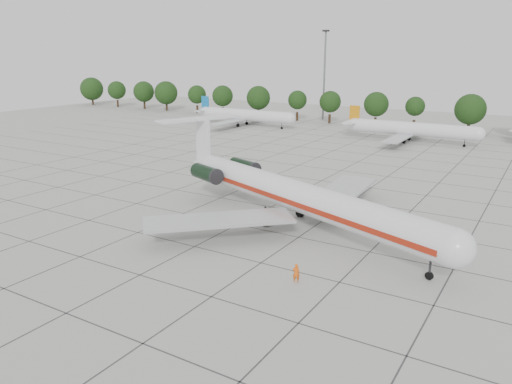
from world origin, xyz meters
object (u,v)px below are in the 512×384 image
(main_airliner, at_px, (287,192))
(bg_airliner_b, at_px, (245,115))
(bg_airliner_c, at_px, (411,129))
(floodlight_mast, at_px, (325,70))
(ground_crew, at_px, (296,273))

(main_airliner, relative_size, bg_airliner_b, 1.53)
(main_airliner, bearing_deg, bg_airliner_b, 147.48)
(bg_airliner_b, xyz_separation_m, bg_airliner_c, (45.08, -2.21, 0.00))
(main_airliner, distance_m, floodlight_mast, 95.47)
(bg_airliner_b, bearing_deg, floodlight_mast, 62.44)
(main_airliner, bearing_deg, ground_crew, -37.86)
(ground_crew, height_order, bg_airliner_b, bg_airliner_b)
(ground_crew, bearing_deg, floodlight_mast, -92.96)
(ground_crew, relative_size, bg_airliner_c, 0.06)
(ground_crew, relative_size, bg_airliner_b, 0.06)
(ground_crew, xyz_separation_m, bg_airliner_c, (-10.09, 75.94, 2.03))
(bg_airliner_b, xyz_separation_m, floodlight_mast, (12.43, 23.82, 11.37))
(bg_airliner_c, relative_size, floodlight_mast, 1.11)
(main_airliner, relative_size, ground_crew, 24.73)
(bg_airliner_b, distance_m, bg_airliner_c, 45.13)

